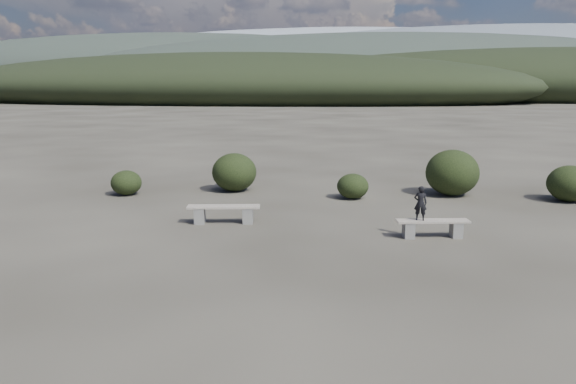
# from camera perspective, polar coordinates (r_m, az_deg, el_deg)

# --- Properties ---
(ground) EXTENTS (1200.00, 1200.00, 0.00)m
(ground) POSITION_cam_1_polar(r_m,az_deg,el_deg) (10.02, -0.05, -10.14)
(ground) COLOR #2E2A24
(ground) RESTS_ON ground
(bench_left) EXTENTS (1.92, 0.71, 0.47)m
(bench_left) POSITION_cam_1_polar(r_m,az_deg,el_deg) (14.71, -6.54, -2.09)
(bench_left) COLOR slate
(bench_left) RESTS_ON ground
(bench_right) EXTENTS (1.75, 0.66, 0.43)m
(bench_right) POSITION_cam_1_polar(r_m,az_deg,el_deg) (13.73, 14.47, -3.45)
(bench_right) COLOR slate
(bench_right) RESTS_ON ground
(seated_person) EXTENTS (0.31, 0.21, 0.82)m
(seated_person) POSITION_cam_1_polar(r_m,az_deg,el_deg) (13.51, 13.31, -1.11)
(seated_person) COLOR black
(seated_person) RESTS_ON bench_right
(shrub_a) EXTENTS (0.99, 0.99, 0.81)m
(shrub_a) POSITION_cam_1_polar(r_m,az_deg,el_deg) (18.99, -16.11, 0.91)
(shrub_a) COLOR black
(shrub_a) RESTS_ON ground
(shrub_b) EXTENTS (1.49, 1.49, 1.28)m
(shrub_b) POSITION_cam_1_polar(r_m,az_deg,el_deg) (18.98, -5.48, 2.02)
(shrub_b) COLOR black
(shrub_b) RESTS_ON ground
(shrub_c) EXTENTS (1.00, 1.00, 0.80)m
(shrub_c) POSITION_cam_1_polar(r_m,az_deg,el_deg) (17.79, 6.60, 0.59)
(shrub_c) COLOR black
(shrub_c) RESTS_ON ground
(shrub_d) EXTENTS (1.70, 1.70, 1.49)m
(shrub_d) POSITION_cam_1_polar(r_m,az_deg,el_deg) (18.90, 16.35, 1.90)
(shrub_d) COLOR black
(shrub_d) RESTS_ON ground
(shrub_e) EXTENTS (1.34, 1.34, 1.12)m
(shrub_e) POSITION_cam_1_polar(r_m,az_deg,el_deg) (19.31, 26.70, 0.78)
(shrub_e) COLOR black
(shrub_e) RESTS_ON ground
(mountain_ridges) EXTENTS (500.00, 400.00, 56.00)m
(mountain_ridges) POSITION_cam_1_polar(r_m,az_deg,el_deg) (348.48, 7.28, 12.27)
(mountain_ridges) COLOR black
(mountain_ridges) RESTS_ON ground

